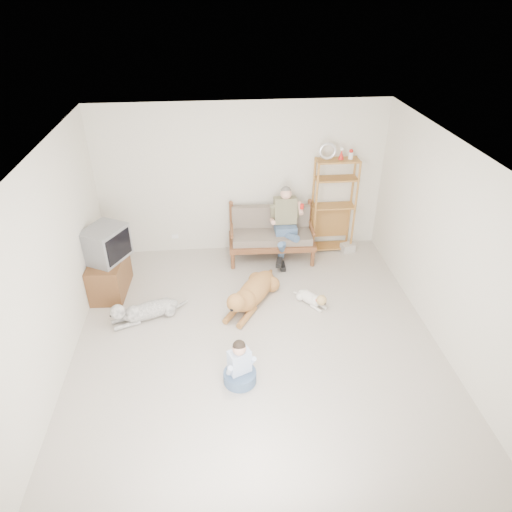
{
  "coord_description": "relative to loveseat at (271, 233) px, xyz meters",
  "views": [
    {
      "loc": [
        -0.47,
        -4.71,
        4.36
      ],
      "look_at": [
        0.08,
        1.0,
        0.85
      ],
      "focal_mm": 32.0,
      "sensor_mm": 36.0,
      "label": 1
    }
  ],
  "objects": [
    {
      "name": "wall_back",
      "position": [
        -0.48,
        0.39,
        0.86
      ],
      "size": [
        5.0,
        0.0,
        5.0
      ],
      "primitive_type": "plane",
      "rotation": [
        1.57,
        0.0,
        0.0
      ],
      "color": "beige",
      "rests_on": "ground"
    },
    {
      "name": "loveseat",
      "position": [
        0.0,
        0.0,
        0.0
      ],
      "size": [
        1.52,
        0.75,
        0.95
      ],
      "rotation": [
        0.0,
        0.0,
        -0.04
      ],
      "color": "brown",
      "rests_on": "ground"
    },
    {
      "name": "wall_left",
      "position": [
        -2.98,
        -2.36,
        0.86
      ],
      "size": [
        0.0,
        5.5,
        5.5
      ],
      "primitive_type": "plane",
      "rotation": [
        1.57,
        0.0,
        1.57
      ],
      "color": "beige",
      "rests_on": "ground"
    },
    {
      "name": "shaggy_dog",
      "position": [
        -2.1,
        -1.6,
        -0.34
      ],
      "size": [
        1.16,
        0.58,
        0.37
      ],
      "rotation": [
        0.0,
        0.0,
        -1.2
      ],
      "color": "white",
      "rests_on": "ground"
    },
    {
      "name": "wall_outlet",
      "position": [
        -1.73,
        0.38,
        -0.19
      ],
      "size": [
        0.12,
        0.02,
        0.08
      ],
      "primitive_type": "cube",
      "color": "white",
      "rests_on": "ground"
    },
    {
      "name": "terrier",
      "position": [
        0.47,
        -1.5,
        -0.38
      ],
      "size": [
        0.46,
        0.57,
        0.26
      ],
      "rotation": [
        0.0,
        0.0,
        0.62
      ],
      "color": "white",
      "rests_on": "ground"
    },
    {
      "name": "wall_front",
      "position": [
        -0.48,
        -5.11,
        0.86
      ],
      "size": [
        5.0,
        0.0,
        5.0
      ],
      "primitive_type": "plane",
      "rotation": [
        -1.57,
        0.0,
        0.0
      ],
      "color": "beige",
      "rests_on": "ground"
    },
    {
      "name": "floor",
      "position": [
        -0.48,
        -2.36,
        -0.49
      ],
      "size": [
        5.5,
        5.5,
        0.0
      ],
      "primitive_type": "plane",
      "color": "beige",
      "rests_on": "ground"
    },
    {
      "name": "man",
      "position": [
        0.22,
        -0.18,
        0.14
      ],
      "size": [
        0.51,
        0.73,
        1.19
      ],
      "color": "slate",
      "rests_on": "loveseat"
    },
    {
      "name": "ceiling",
      "position": [
        -0.48,
        -2.36,
        2.21
      ],
      "size": [
        5.5,
        5.5,
        0.0
      ],
      "primitive_type": "plane",
      "rotation": [
        3.14,
        0.0,
        0.0
      ],
      "color": "white",
      "rests_on": "ground"
    },
    {
      "name": "etagere",
      "position": [
        1.14,
        0.19,
        0.41
      ],
      "size": [
        0.77,
        0.34,
        2.03
      ],
      "color": "#B07237",
      "rests_on": "ground"
    },
    {
      "name": "golden_retriever",
      "position": [
        -0.48,
        -1.39,
        -0.29
      ],
      "size": [
        0.95,
        1.43,
        0.49
      ],
      "rotation": [
        0.0,
        0.0,
        -0.56
      ],
      "color": "#A26D38",
      "rests_on": "ground"
    },
    {
      "name": "crt_tv",
      "position": [
        -2.67,
        -0.8,
        0.38
      ],
      "size": [
        0.75,
        0.8,
        0.53
      ],
      "rotation": [
        0.0,
        0.0,
        -0.5
      ],
      "color": "slate",
      "rests_on": "tv_stand"
    },
    {
      "name": "book_stack",
      "position": [
        1.45,
        0.04,
        -0.41
      ],
      "size": [
        0.28,
        0.23,
        0.15
      ],
      "primitive_type": "cube",
      "rotation": [
        0.0,
        0.0,
        0.25
      ],
      "color": "silver",
      "rests_on": "ground"
    },
    {
      "name": "tv_stand",
      "position": [
        -2.71,
        -0.83,
        -0.19
      ],
      "size": [
        0.55,
        0.93,
        0.6
      ],
      "rotation": [
        0.0,
        0.0,
        -0.06
      ],
      "color": "brown",
      "rests_on": "ground"
    },
    {
      "name": "child",
      "position": [
        -0.76,
        -2.97,
        -0.25
      ],
      "size": [
        0.42,
        0.42,
        0.66
      ],
      "rotation": [
        0.0,
        0.0,
        0.41
      ],
      "color": "slate",
      "rests_on": "ground"
    },
    {
      "name": "wall_right",
      "position": [
        2.02,
        -2.36,
        0.86
      ],
      "size": [
        0.0,
        5.5,
        5.5
      ],
      "primitive_type": "plane",
      "rotation": [
        1.57,
        0.0,
        -1.57
      ],
      "color": "beige",
      "rests_on": "ground"
    }
  ]
}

